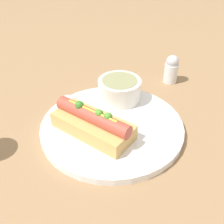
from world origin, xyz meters
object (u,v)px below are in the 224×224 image
soup_bowl (119,89)px  hot_dog (93,123)px  spoon (68,104)px  salt_shaker (171,69)px

soup_bowl → hot_dog: bearing=-70.9°
spoon → salt_shaker: bearing=-73.9°
hot_dog → salt_shaker: size_ratio=2.24×
spoon → salt_shaker: size_ratio=1.69×
salt_shaker → hot_dog: bearing=-87.0°
soup_bowl → spoon: bearing=-123.7°
salt_shaker → spoon: bearing=-108.9°
spoon → salt_shaker: 0.29m
hot_dog → spoon: 0.11m
soup_bowl → salt_shaker: salt_shaker is taller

